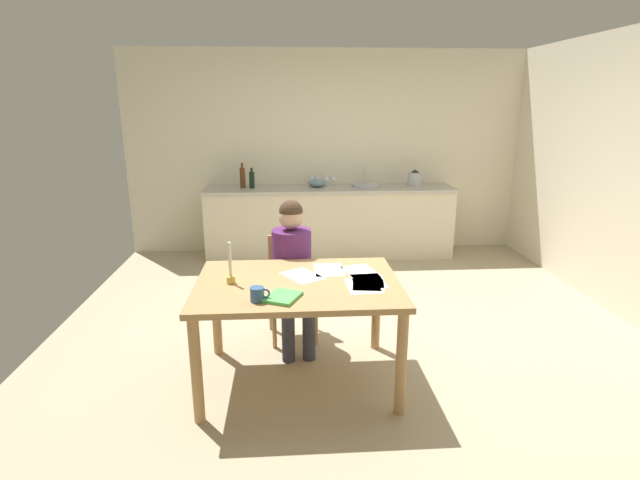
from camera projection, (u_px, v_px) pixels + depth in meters
ground_plane at (351, 333)px, 4.29m from camera, size 5.20×5.20×0.04m
wall_back at (327, 153)px, 6.43m from camera, size 5.20×0.12×2.60m
kitchen_counter at (329, 222)px, 6.31m from camera, size 3.17×0.64×0.90m
dining_table at (298, 295)px, 3.35m from camera, size 1.39×1.00×0.75m
chair_at_table at (291, 282)px, 4.11m from camera, size 0.44×0.44×0.86m
person_seated at (293, 265)px, 3.91m from camera, size 0.36×0.61×1.19m
coffee_mug at (258, 294)px, 2.98m from camera, size 0.12×0.09×0.09m
candlestick at (231, 272)px, 3.27m from camera, size 0.06×0.06×0.29m
book_magazine at (283, 297)px, 3.03m from camera, size 0.26×0.28×0.02m
paper_letter at (302, 276)px, 3.44m from camera, size 0.33×0.36×0.00m
paper_bill at (368, 281)px, 3.33m from camera, size 0.23×0.31×0.00m
paper_envelope at (368, 283)px, 3.30m from camera, size 0.25×0.32×0.00m
paper_receipt at (360, 271)px, 3.52m from camera, size 0.28×0.34×0.00m
paper_notice at (329, 270)px, 3.56m from camera, size 0.22×0.30×0.00m
paper_flyer at (363, 286)px, 3.24m from camera, size 0.22×0.30×0.00m
sink_unit at (366, 185)px, 6.22m from camera, size 0.36×0.36×0.24m
bottle_oil at (243, 177)px, 6.11m from camera, size 0.07×0.07×0.32m
bottle_vinegar at (252, 180)px, 6.10m from camera, size 0.07×0.07×0.26m
mixing_bowl at (317, 183)px, 6.22m from camera, size 0.23×0.23×0.10m
stovetop_kettle at (415, 179)px, 6.24m from camera, size 0.18×0.18×0.22m
wine_glass_near_sink at (333, 177)px, 6.31m from camera, size 0.07×0.07×0.15m
wine_glass_by_kettle at (326, 177)px, 6.31m from camera, size 0.07×0.07×0.15m
wine_glass_back_left at (317, 177)px, 6.30m from camera, size 0.07×0.07×0.15m
wine_glass_back_right at (312, 177)px, 6.29m from camera, size 0.07×0.07×0.15m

